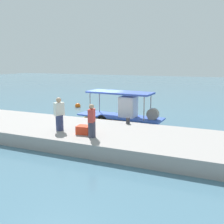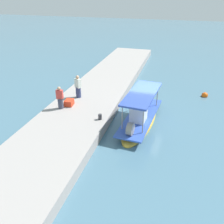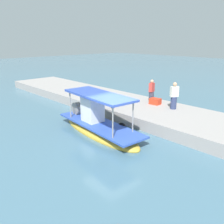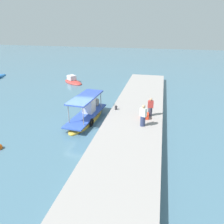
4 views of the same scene
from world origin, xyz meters
name	(u,v)px [view 4 (image 4 of 4)]	position (x,y,z in m)	size (l,w,h in m)	color
ground_plane	(80,126)	(0.00, 0.00, 0.00)	(120.00, 120.00, 0.00)	#476E82
dock_quay	(132,128)	(0.00, -4.62, 0.35)	(36.00, 4.83, 0.70)	#9D9793
main_fishing_boat	(87,116)	(1.41, -0.23, 0.41)	(6.56, 2.30, 2.64)	gold
fisherman_near_bollard	(143,116)	(-0.18, -5.47, 1.51)	(0.54, 0.58, 1.80)	navy
fisherman_by_crate	(150,108)	(2.00, -5.92, 1.45)	(0.43, 0.51, 1.66)	#3B3D50
mooring_bollard	(116,108)	(2.76, -2.68, 0.88)	(0.24, 0.24, 0.37)	#2D2D33
cargo_crate	(145,116)	(1.37, -5.56, 0.91)	(0.72, 0.58, 0.42)	red
moored_boat_near	(73,82)	(13.51, 6.07, 0.17)	(3.68, 4.08, 1.30)	#BF3C37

